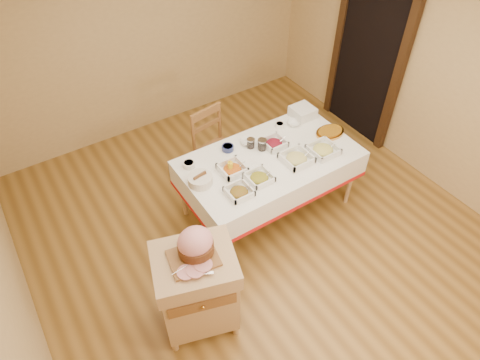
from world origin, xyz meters
name	(u,v)px	position (x,y,z in m)	size (l,w,h in m)	color
room_shell	(265,141)	(0.00, 0.00, 1.30)	(5.00, 5.00, 5.00)	olive
doorway	(369,53)	(2.20, 0.90, 1.11)	(0.09, 1.10, 2.20)	black
dining_table	(269,169)	(0.30, 0.30, 0.60)	(1.82, 1.02, 0.76)	tan
butcher_cart	(197,287)	(-1.00, -0.49, 0.52)	(0.78, 0.71, 0.92)	tan
dining_chair	(216,150)	(0.04, 0.97, 0.51)	(0.51, 0.49, 0.99)	brown
ham_on_board	(195,245)	(-0.96, -0.46, 1.03)	(0.39, 0.37, 0.26)	brown
serving_dish_a	(239,192)	(-0.25, 0.03, 0.79)	(0.23, 0.23, 0.10)	white
serving_dish_b	(259,178)	(0.02, 0.08, 0.79)	(0.23, 0.23, 0.10)	white
serving_dish_c	(297,158)	(0.49, 0.11, 0.80)	(0.28, 0.28, 0.11)	white
serving_dish_d	(323,150)	(0.80, 0.07, 0.79)	(0.27, 0.27, 0.10)	white
serving_dish_e	(232,169)	(-0.14, 0.33, 0.80)	(0.25, 0.24, 0.12)	white
serving_dish_f	(274,143)	(0.44, 0.43, 0.79)	(0.24, 0.23, 0.11)	white
small_bowl_left	(189,164)	(-0.46, 0.62, 0.79)	(0.12, 0.12, 0.06)	white
small_bowl_mid	(228,148)	(0.00, 0.63, 0.79)	(0.12, 0.12, 0.05)	navy
small_bowl_right	(280,125)	(0.69, 0.66, 0.79)	(0.10, 0.10, 0.05)	white
bowl_white_imported	(248,142)	(0.23, 0.61, 0.78)	(0.15, 0.15, 0.04)	white
bowl_small_imported	(294,123)	(0.84, 0.61, 0.78)	(0.15, 0.15, 0.05)	white
preserve_jar_left	(251,144)	(0.22, 0.54, 0.81)	(0.08, 0.08, 0.11)	silver
preserve_jar_right	(262,145)	(0.30, 0.45, 0.82)	(0.10, 0.10, 0.12)	silver
mustard_bottle	(230,167)	(-0.16, 0.33, 0.83)	(0.05, 0.05, 0.16)	yellow
bread_basket	(200,180)	(-0.48, 0.36, 0.80)	(0.24, 0.24, 0.10)	silver
plate_stack	(303,112)	(1.02, 0.68, 0.82)	(0.24, 0.24, 0.12)	white
brass_platter	(330,132)	(1.07, 0.26, 0.78)	(0.34, 0.24, 0.04)	gold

